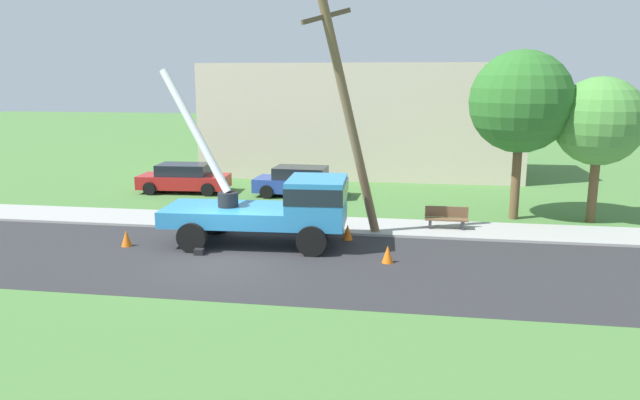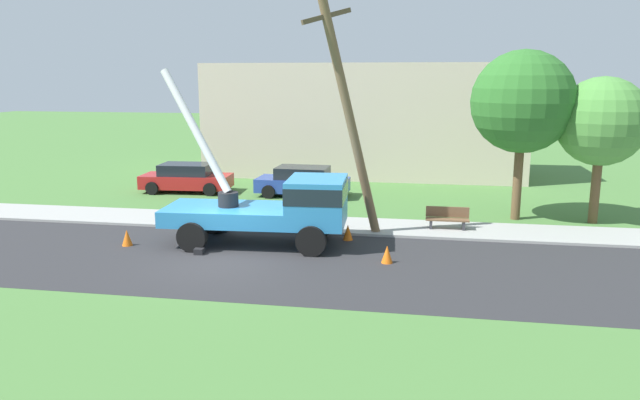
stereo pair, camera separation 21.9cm
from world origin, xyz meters
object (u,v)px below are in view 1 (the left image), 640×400
(utility_truck, at_px, (279,205))
(traffic_cone_curbside, at_px, (348,232))
(parked_sedan_red, at_px, (184,178))
(parked_sedan_blue, at_px, (301,182))
(traffic_cone_ahead, at_px, (388,254))
(leaning_utility_pole, at_px, (348,112))
(park_bench, at_px, (446,219))
(traffic_cone_behind, at_px, (126,238))
(roadside_tree_near, at_px, (599,122))
(roadside_tree_far, at_px, (521,102))

(utility_truck, xyz_separation_m, traffic_cone_curbside, (2.24, 0.97, -1.13))
(parked_sedan_red, xyz_separation_m, parked_sedan_blue, (5.93, -0.05, 0.00))
(traffic_cone_ahead, bearing_deg, traffic_cone_curbside, 122.09)
(leaning_utility_pole, relative_size, parked_sedan_red, 1.95)
(traffic_cone_ahead, xyz_separation_m, park_bench, (1.97, 4.36, 0.18))
(traffic_cone_curbside, distance_m, parked_sedan_red, 11.85)
(utility_truck, distance_m, traffic_cone_behind, 5.35)
(utility_truck, distance_m, traffic_cone_curbside, 2.69)
(leaning_utility_pole, distance_m, traffic_cone_ahead, 5.32)
(parked_sedan_blue, bearing_deg, traffic_cone_behind, -113.79)
(parked_sedan_blue, relative_size, park_bench, 2.79)
(traffic_cone_behind, distance_m, parked_sedan_blue, 10.45)
(traffic_cone_behind, height_order, roadside_tree_near, roadside_tree_near)
(leaning_utility_pole, height_order, traffic_cone_behind, leaning_utility_pole)
(utility_truck, xyz_separation_m, traffic_cone_ahead, (3.78, -1.48, -1.13))
(leaning_utility_pole, relative_size, roadside_tree_far, 1.30)
(park_bench, distance_m, roadside_tree_far, 5.62)
(traffic_cone_ahead, distance_m, traffic_cone_curbside, 2.90)
(leaning_utility_pole, xyz_separation_m, parked_sedan_blue, (-3.09, 7.19, -3.79))
(parked_sedan_blue, bearing_deg, roadside_tree_far, -18.80)
(utility_truck, xyz_separation_m, roadside_tree_far, (8.55, 5.29, 3.29))
(leaning_utility_pole, distance_m, parked_sedan_blue, 8.70)
(roadside_tree_far, bearing_deg, park_bench, -139.22)
(park_bench, bearing_deg, traffic_cone_behind, -160.22)
(utility_truck, relative_size, leaning_utility_pole, 0.78)
(utility_truck, height_order, leaning_utility_pole, leaning_utility_pole)
(parked_sedan_blue, bearing_deg, traffic_cone_curbside, -67.24)
(leaning_utility_pole, relative_size, roadside_tree_near, 1.54)
(traffic_cone_behind, height_order, parked_sedan_red, parked_sedan_red)
(roadside_tree_near, xyz_separation_m, roadside_tree_far, (-2.94, 0.13, 0.72))
(leaning_utility_pole, height_order, park_bench, leaning_utility_pole)
(traffic_cone_ahead, bearing_deg, roadside_tree_far, 54.84)
(roadside_tree_far, bearing_deg, traffic_cone_behind, -155.18)
(traffic_cone_behind, relative_size, traffic_cone_curbside, 1.00)
(utility_truck, height_order, traffic_cone_curbside, utility_truck)
(leaning_utility_pole, xyz_separation_m, traffic_cone_ahead, (1.61, -2.80, -4.22))
(leaning_utility_pole, distance_m, roadside_tree_near, 10.09)
(traffic_cone_curbside, relative_size, parked_sedan_red, 0.12)
(traffic_cone_behind, distance_m, park_bench, 11.57)
(parked_sedan_blue, distance_m, roadside_tree_far, 10.77)
(leaning_utility_pole, distance_m, roadside_tree_far, 7.51)
(traffic_cone_ahead, xyz_separation_m, roadside_tree_far, (4.77, 6.77, 4.42))
(parked_sedan_red, distance_m, parked_sedan_blue, 5.93)
(traffic_cone_behind, bearing_deg, roadside_tree_far, 24.82)
(traffic_cone_behind, relative_size, roadside_tree_near, 0.10)
(parked_sedan_red, bearing_deg, park_bench, -24.28)
(roadside_tree_near, bearing_deg, parked_sedan_red, 169.49)
(parked_sedan_red, height_order, parked_sedan_blue, same)
(roadside_tree_near, bearing_deg, traffic_cone_curbside, -155.66)
(roadside_tree_near, bearing_deg, traffic_cone_behind, -159.54)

